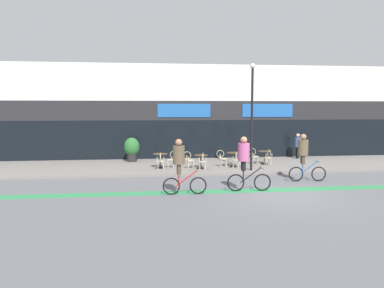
{
  "coord_description": "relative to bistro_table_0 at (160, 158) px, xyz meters",
  "views": [
    {
      "loc": [
        -5.02,
        -13.25,
        3.3
      ],
      "look_at": [
        -2.72,
        5.65,
        1.44
      ],
      "focal_mm": 35.0,
      "sensor_mm": 36.0,
      "label": 1
    }
  ],
  "objects": [
    {
      "name": "ground_plane",
      "position": [
        4.32,
        -6.4,
        -0.67
      ],
      "size": [
        120.0,
        120.0,
        0.0
      ],
      "primitive_type": "plane",
      "color": "#5B5B60"
    },
    {
      "name": "sidewalk_slab",
      "position": [
        4.32,
        0.85,
        -0.61
      ],
      "size": [
        40.0,
        5.5,
        0.12
      ],
      "primitive_type": "cube",
      "color": "slate",
      "rests_on": "ground"
    },
    {
      "name": "storefront_facade",
      "position": [
        4.32,
        5.57,
        2.31
      ],
      "size": [
        40.0,
        4.06,
        5.99
      ],
      "color": "silver",
      "rests_on": "ground"
    },
    {
      "name": "bike_lane_stripe",
      "position": [
        4.32,
        -5.37,
        -0.66
      ],
      "size": [
        36.0,
        0.7,
        0.01
      ],
      "primitive_type": "cube",
      "color": "#2D844C",
      "rests_on": "ground"
    },
    {
      "name": "bistro_table_0",
      "position": [
        0.0,
        0.0,
        0.0
      ],
      "size": [
        0.77,
        0.77,
        0.76
      ],
      "color": "black",
      "rests_on": "sidewalk_slab"
    },
    {
      "name": "bistro_table_1",
      "position": [
        2.11,
        -0.4,
        -0.04
      ],
      "size": [
        0.72,
        0.72,
        0.7
      ],
      "color": "black",
      "rests_on": "sidewalk_slab"
    },
    {
      "name": "bistro_table_2",
      "position": [
        3.95,
        -0.02,
        0.0
      ],
      "size": [
        0.75,
        0.75,
        0.76
      ],
      "color": "black",
      "rests_on": "sidewalk_slab"
    },
    {
      "name": "bistro_table_3",
      "position": [
        5.92,
        0.69,
        -0.02
      ],
      "size": [
        0.72,
        0.72,
        0.73
      ],
      "color": "black",
      "rests_on": "sidewalk_slab"
    },
    {
      "name": "cafe_chair_0_near",
      "position": [
        -0.01,
        -0.63,
        -0.03
      ],
      "size": [
        0.44,
        0.59,
        0.9
      ],
      "rotation": [
        0.0,
        0.0,
        1.48
      ],
      "color": "beige",
      "rests_on": "sidewalk_slab"
    },
    {
      "name": "cafe_chair_0_side",
      "position": [
        0.63,
        -0.01,
        -0.03
      ],
      "size": [
        0.59,
        0.43,
        0.9
      ],
      "rotation": [
        0.0,
        0.0,
        3.07
      ],
      "color": "beige",
      "rests_on": "sidewalk_slab"
    },
    {
      "name": "cafe_chair_1_near",
      "position": [
        2.11,
        -1.02,
        -0.03
      ],
      "size": [
        0.4,
        0.58,
        0.9
      ],
      "rotation": [
        0.0,
        0.0,
        1.56
      ],
      "color": "beige",
      "rests_on": "sidewalk_slab"
    },
    {
      "name": "cafe_chair_1_side",
      "position": [
        1.48,
        -0.4,
        -0.03
      ],
      "size": [
        0.6,
        0.45,
        0.9
      ],
      "rotation": [
        0.0,
        0.0,
        0.13
      ],
      "color": "beige",
      "rests_on": "sidewalk_slab"
    },
    {
      "name": "cafe_chair_2_near",
      "position": [
        3.94,
        -0.65,
        -0.03
      ],
      "size": [
        0.44,
        0.59,
        0.9
      ],
      "rotation": [
        0.0,
        0.0,
        1.48
      ],
      "color": "beige",
      "rests_on": "sidewalk_slab"
    },
    {
      "name": "cafe_chair_2_side",
      "position": [
        3.32,
        -0.01,
        -0.03
      ],
      "size": [
        0.59,
        0.43,
        0.9
      ],
      "rotation": [
        0.0,
        0.0,
        -0.09
      ],
      "color": "beige",
      "rests_on": "sidewalk_slab"
    },
    {
      "name": "cafe_chair_3_near",
      "position": [
        5.92,
        0.07,
        -0.03
      ],
      "size": [
        0.43,
        0.59,
        0.9
      ],
      "rotation": [
        0.0,
        0.0,
        1.65
      ],
      "color": "beige",
      "rests_on": "sidewalk_slab"
    },
    {
      "name": "cafe_chair_3_side",
      "position": [
        5.29,
        0.7,
        -0.03
      ],
      "size": [
        0.59,
        0.44,
        0.9
      ],
      "rotation": [
        0.0,
        0.0,
        -0.1
      ],
      "color": "beige",
      "rests_on": "sidewalk_slab"
    },
    {
      "name": "planter_pot",
      "position": [
        -1.58,
        2.55,
        0.23
      ],
      "size": [
        0.91,
        0.91,
        1.42
      ],
      "color": "#232326",
      "rests_on": "sidewalk_slab"
    },
    {
      "name": "lamp_post",
      "position": [
        4.56,
        -1.34,
        2.54
      ],
      "size": [
        0.26,
        0.26,
        5.37
      ],
      "color": "black",
      "rests_on": "sidewalk_slab"
    },
    {
      "name": "cyclist_0",
      "position": [
        3.13,
        -5.43,
        0.61
      ],
      "size": [
        1.76,
        0.52,
        2.17
      ],
      "rotation": [
        0.0,
        0.0,
        -0.06
      ],
      "color": "black",
      "rests_on": "ground"
    },
    {
      "name": "cyclist_1",
      "position": [
        6.26,
        -3.83,
        0.6
      ],
      "size": [
        1.7,
        0.53,
        2.14
      ],
      "rotation": [
        0.0,
        0.0,
        -0.07
      ],
      "color": "black",
      "rests_on": "ground"
    },
    {
      "name": "cyclist_2",
      "position": [
        0.54,
        -5.71,
        0.59
      ],
      "size": [
        1.69,
        0.48,
        2.13
      ],
      "rotation": [
        0.0,
        0.0,
        -0.01
      ],
      "color": "black",
      "rests_on": "ground"
    },
    {
      "name": "pedestrian_near_end",
      "position": [
        8.69,
        2.67,
        0.39
      ],
      "size": [
        0.42,
        0.42,
        1.57
      ],
      "rotation": [
        0.0,
        0.0,
        0.04
      ],
      "color": "black",
      "rests_on": "sidewalk_slab"
    }
  ]
}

